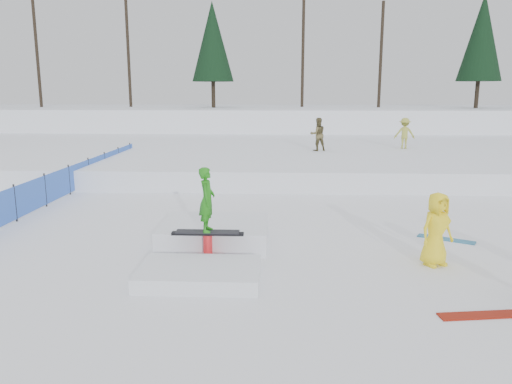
{
  "coord_description": "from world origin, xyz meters",
  "views": [
    {
      "loc": [
        1.07,
        -10.9,
        3.74
      ],
      "look_at": [
        0.5,
        2.0,
        1.1
      ],
      "focal_mm": 35.0,
      "sensor_mm": 36.0,
      "label": 1
    }
  ],
  "objects_px": {
    "walker_ygreen": "(405,133)",
    "jib_rail_feature": "(211,240)",
    "spectator_yellow": "(436,229)",
    "safety_fence": "(69,180)",
    "walker_olive": "(318,134)"
  },
  "relations": [
    {
      "from": "walker_ygreen",
      "to": "jib_rail_feature",
      "type": "xyz_separation_m",
      "value": [
        -8.0,
        -14.7,
        -1.28
      ]
    },
    {
      "from": "safety_fence",
      "to": "spectator_yellow",
      "type": "distance_m",
      "value": 13.03
    },
    {
      "from": "safety_fence",
      "to": "walker_olive",
      "type": "distance_m",
      "value": 11.97
    },
    {
      "from": "safety_fence",
      "to": "spectator_yellow",
      "type": "xyz_separation_m",
      "value": [
        11.0,
        -6.99,
        0.26
      ]
    },
    {
      "from": "spectator_yellow",
      "to": "walker_ygreen",
      "type": "bearing_deg",
      "value": 52.64
    },
    {
      "from": "walker_ygreen",
      "to": "spectator_yellow",
      "type": "relative_size",
      "value": 0.97
    },
    {
      "from": "safety_fence",
      "to": "walker_ygreen",
      "type": "height_order",
      "value": "walker_ygreen"
    },
    {
      "from": "walker_ygreen",
      "to": "jib_rail_feature",
      "type": "bearing_deg",
      "value": 70.76
    },
    {
      "from": "walker_olive",
      "to": "jib_rail_feature",
      "type": "relative_size",
      "value": 0.37
    },
    {
      "from": "walker_olive",
      "to": "spectator_yellow",
      "type": "xyz_separation_m",
      "value": [
        1.48,
        -14.16,
        -0.8
      ]
    },
    {
      "from": "safety_fence",
      "to": "spectator_yellow",
      "type": "bearing_deg",
      "value": -32.42
    },
    {
      "from": "walker_ygreen",
      "to": "walker_olive",
      "type": "bearing_deg",
      "value": 23.66
    },
    {
      "from": "jib_rail_feature",
      "to": "safety_fence",
      "type": "bearing_deg",
      "value": 133.44
    },
    {
      "from": "walker_ygreen",
      "to": "jib_rail_feature",
      "type": "distance_m",
      "value": 16.78
    },
    {
      "from": "spectator_yellow",
      "to": "jib_rail_feature",
      "type": "relative_size",
      "value": 0.37
    }
  ]
}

